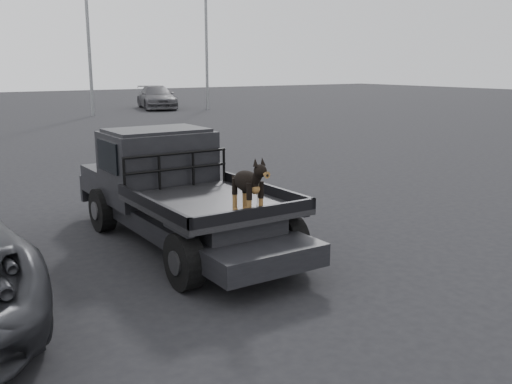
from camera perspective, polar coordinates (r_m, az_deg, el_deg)
ground at (r=7.52m, az=-5.56°, el=-9.79°), size 120.00×120.00×0.00m
flatbed_ute at (r=9.25m, az=-7.27°, el=-2.52°), size 2.00×5.40×0.92m
ute_cab at (r=9.91m, az=-9.84°, el=3.73°), size 1.72×1.30×0.88m
headache_rack at (r=9.27m, az=-7.94°, el=2.15°), size 1.80×0.08×0.55m
dog at (r=7.54m, az=-0.84°, el=0.61°), size 0.32×0.60×0.74m
distant_car_b at (r=38.69m, az=-9.91°, el=9.30°), size 3.27×5.48×1.49m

